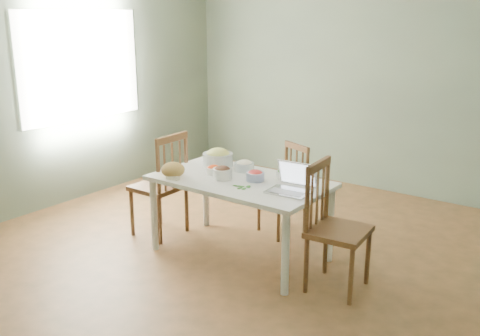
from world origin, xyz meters
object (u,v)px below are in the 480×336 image
Objects in this scene: chair_left at (158,184)px; bowl_squash at (218,157)px; laptop at (289,179)px; dining_table at (240,218)px; chair_right at (339,228)px; chair_far at (282,190)px; bread_boule at (173,170)px.

chair_left is 3.62× the size of bowl_squash.
chair_left reaches higher than laptop.
dining_table is 0.93m from chair_left.
bowl_squash is 0.84× the size of laptop.
laptop is (-0.44, -0.03, 0.32)m from chair_right.
chair_far is (0.02, 0.65, 0.08)m from dining_table.
bread_boule is at bearing -99.53° from bowl_squash.
bread_boule is 0.62× the size of laptop.
laptop reaches higher than bowl_squash.
chair_right is 1.51m from bread_boule.
bowl_squash reaches higher than bread_boule.
bread_boule is at bearing -171.60° from laptop.
laptop is (1.02, 0.23, 0.05)m from bread_boule.
chair_far is at bearing 87.87° from dining_table.
bread_boule is at bearing -149.66° from dining_table.
bread_boule is at bearing -97.68° from chair_far.
chair_left is 0.54m from bread_boule.
bread_boule is 0.73× the size of bowl_squash.
chair_right is (0.94, -0.68, 0.06)m from chair_far.
chair_left is 0.64m from bowl_squash.
chair_left is (-0.92, -0.06, 0.15)m from dining_table.
chair_far is 1.13m from bread_boule.
chair_far is 0.86× the size of chair_left.
chair_left reaches higher than bread_boule.
chair_left reaches higher than chair_right.
chair_far is 2.63× the size of laptop.
bread_boule is at bearing 59.94° from chair_left.
bowl_squash reaches higher than dining_table.
chair_far is at bearing 125.87° from chair_left.
bowl_squash is (0.50, 0.28, 0.28)m from chair_left.
chair_far is 3.12× the size of bowl_squash.
chair_left is at bearing 151.16° from bread_boule.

